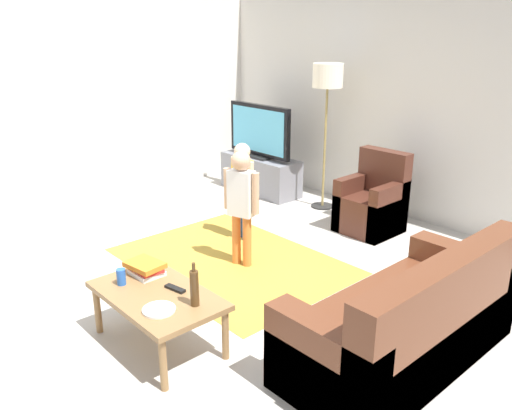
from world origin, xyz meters
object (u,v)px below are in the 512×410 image
object	(u,v)px
armchair	(373,205)
bottle	(194,288)
tv_stand	(260,175)
plate	(159,310)
child_near_tv	(242,182)
tv_remote	(175,289)
couch	(412,326)
tv	(259,132)
floor_lamp	(328,84)
coffee_table	(157,299)
child_center	(241,198)
soda_can	(121,277)
book_stack	(146,268)

from	to	relation	value
armchair	bottle	bearing A→B (deg)	-77.50
tv_stand	plate	size ratio (longest dim) A/B	5.45
armchair	bottle	size ratio (longest dim) A/B	2.89
child_near_tv	tv_remote	bearing A→B (deg)	-54.51
tv_stand	couch	bearing A→B (deg)	-27.97
tv	couch	bearing A→B (deg)	-27.70
floor_lamp	coffee_table	bearing A→B (deg)	-68.97
child_center	armchair	bearing A→B (deg)	79.73
tv_stand	soda_can	xyz separation A→B (m)	(1.96, -3.16, 0.24)
bottle	plate	xyz separation A→B (m)	(-0.10, -0.22, -0.12)
bottle	tv_remote	xyz separation A→B (m)	(-0.27, 0.02, -0.12)
tv	soda_can	bearing A→B (deg)	-58.07
armchair	tv_stand	bearing A→B (deg)	178.82
child_center	plate	world-z (taller)	child_center
book_stack	tv	bearing A→B (deg)	123.54
child_center	floor_lamp	bearing A→B (deg)	107.79
child_center	tv_remote	xyz separation A→B (m)	(0.68, -1.20, -0.24)
coffee_table	book_stack	size ratio (longest dim) A/B	3.29
book_stack	plate	xyz separation A→B (m)	(0.52, -0.21, -0.05)
floor_lamp	soda_can	xyz separation A→B (m)	(0.95, -3.31, -1.06)
tv	book_stack	size ratio (longest dim) A/B	3.62
tv	tv_remote	bearing A→B (deg)	-51.73
tv_stand	child_center	bearing A→B (deg)	-46.87
couch	armchair	distance (m)	2.48
tv	bottle	bearing A→B (deg)	-48.78
child_near_tv	plate	distance (m)	2.31
bottle	floor_lamp	bearing A→B (deg)	116.58
coffee_table	book_stack	world-z (taller)	book_stack
couch	bottle	distance (m)	1.48
tv_remote	coffee_table	bearing A→B (deg)	-123.59
tv	floor_lamp	world-z (taller)	floor_lamp
armchair	child_near_tv	world-z (taller)	child_near_tv
book_stack	soda_can	bearing A→B (deg)	-85.22
coffee_table	bottle	world-z (taller)	bottle
child_near_tv	soda_can	distance (m)	2.06
couch	plate	xyz separation A→B (m)	(-1.11, -1.26, 0.14)
armchair	child_center	distance (m)	1.75
tv	child_center	size ratio (longest dim) A/B	0.98
tv	child_near_tv	xyz separation A→B (m)	(1.12, -1.27, -0.21)
bottle	plate	distance (m)	0.27
tv_stand	coffee_table	bearing A→B (deg)	-53.66
child_center	couch	bearing A→B (deg)	-5.15
couch	coffee_table	size ratio (longest dim) A/B	1.80
book_stack	tv_remote	xyz separation A→B (m)	(0.35, 0.03, -0.04)
soda_can	couch	bearing A→B (deg)	38.12
tv_stand	book_stack	bearing A→B (deg)	-56.65
child_center	book_stack	bearing A→B (deg)	-75.00
floor_lamp	tv_remote	distance (m)	3.51
book_stack	coffee_table	bearing A→B (deg)	-17.55
floor_lamp	soda_can	bearing A→B (deg)	-74.04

